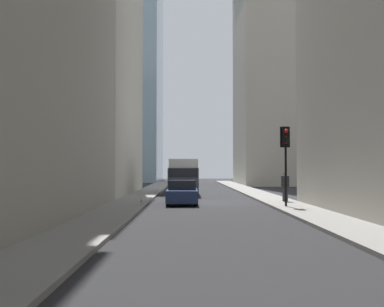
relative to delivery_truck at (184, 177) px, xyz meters
The scene contains 11 objects.
ground_plane 8.50m from the delivery_truck, behind, with size 135.00×135.00×0.00m, color #262628.
sidewalk_right 8.93m from the delivery_truck, 159.41° to the left, with size 90.00×2.20×0.14m, color gray.
sidewalk_left 10.24m from the delivery_truck, 144.44° to the right, with size 90.00×2.20×0.14m, color gray.
building_left_far 30.30m from the delivery_truck, 26.92° to the right, with size 14.73×10.50×32.31m.
building_right_midfar 15.74m from the delivery_truck, 84.09° to the left, with size 17.42×10.50×28.37m.
glass_tower_distant 48.91m from the delivery_truck, 15.87° to the left, with size 17.87×14.00×56.40m, color #8CA8B7.
delivery_truck is the anchor object (origin of this frame).
sedan_navy 9.27m from the delivery_truck, behind, with size 4.30×1.78×1.42m.
traffic_light_foreground 13.59m from the delivery_truck, 156.06° to the right, with size 0.43×0.52×4.19m.
pedestrian 10.77m from the delivery_truck, 145.03° to the right, with size 0.26×0.44×1.77m.
discarded_bottle 10.64m from the delivery_truck, 167.43° to the left, with size 0.07×0.07×0.27m.
Camera 1 is at (-28.11, 1.09, 2.12)m, focal length 43.06 mm.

